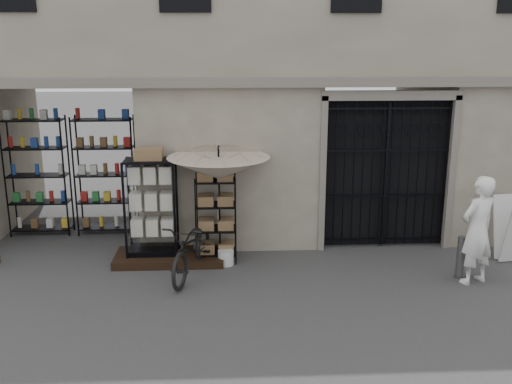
{
  "coord_description": "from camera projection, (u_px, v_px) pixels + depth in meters",
  "views": [
    {
      "loc": [
        -1.31,
        -8.46,
        3.95
      ],
      "look_at": [
        -0.8,
        1.4,
        1.35
      ],
      "focal_mm": 40.0,
      "sensor_mm": 36.0,
      "label": 1
    }
  ],
  "objects": [
    {
      "name": "ground",
      "position": [
        310.0,
        294.0,
        9.24
      ],
      "size": [
        80.0,
        80.0,
        0.0
      ],
      "primitive_type": "plane",
      "color": "black",
      "rests_on": "ground"
    },
    {
      "name": "step_platform",
      "position": [
        170.0,
        257.0,
        10.6
      ],
      "size": [
        2.0,
        0.9,
        0.15
      ],
      "primitive_type": "cube",
      "color": "black",
      "rests_on": "ground"
    },
    {
      "name": "white_bucket",
      "position": [
        226.0,
        258.0,
        10.41
      ],
      "size": [
        0.34,
        0.34,
        0.28
      ],
      "primitive_type": "cylinder",
      "rotation": [
        0.0,
        0.0,
        0.19
      ],
      "color": "silver",
      "rests_on": "ground"
    },
    {
      "name": "shop_shelving",
      "position": [
        72.0,
        176.0,
        11.88
      ],
      "size": [
        2.7,
        0.5,
        2.5
      ],
      "primitive_type": "cube",
      "color": "black",
      "rests_on": "ground"
    },
    {
      "name": "display_cabinet",
      "position": [
        151.0,
        212.0,
        10.43
      ],
      "size": [
        1.03,
        0.85,
        1.92
      ],
      "rotation": [
        0.0,
        0.0,
        -0.41
      ],
      "color": "black",
      "rests_on": "step_platform"
    },
    {
      "name": "steel_bollard",
      "position": [
        461.0,
        257.0,
        9.77
      ],
      "size": [
        0.17,
        0.17,
        0.75
      ],
      "primitive_type": "cylinder",
      "rotation": [
        0.0,
        0.0,
        0.27
      ],
      "color": "slate",
      "rests_on": "ground"
    },
    {
      "name": "wire_rack",
      "position": [
        216.0,
        219.0,
        10.48
      ],
      "size": [
        0.75,
        0.56,
        1.63
      ],
      "rotation": [
        0.0,
        0.0,
        0.07
      ],
      "color": "black",
      "rests_on": "ground"
    },
    {
      "name": "market_umbrella",
      "position": [
        219.0,
        162.0,
        10.14
      ],
      "size": [
        1.94,
        1.96,
        2.62
      ],
      "rotation": [
        0.0,
        0.0,
        0.24
      ],
      "color": "black",
      "rests_on": "ground"
    },
    {
      "name": "main_building",
      "position": [
        288.0,
        15.0,
        11.96
      ],
      "size": [
        14.0,
        4.0,
        9.0
      ],
      "primitive_type": "cube",
      "color": "#9D9581",
      "rests_on": "ground"
    },
    {
      "name": "shop_recess",
      "position": [
        67.0,
        169.0,
        11.34
      ],
      "size": [
        3.0,
        1.7,
        3.0
      ],
      "primitive_type": "cube",
      "color": "black",
      "rests_on": "ground"
    },
    {
      "name": "bicycle",
      "position": [
        193.0,
        275.0,
        9.98
      ],
      "size": [
        0.91,
        1.15,
        1.92
      ],
      "primitive_type": "imported",
      "rotation": [
        0.0,
        0.0,
        -0.26
      ],
      "color": "black",
      "rests_on": "ground"
    },
    {
      "name": "iron_gate",
      "position": [
        384.0,
        172.0,
        11.15
      ],
      "size": [
        2.5,
        0.21,
        3.0
      ],
      "color": "black",
      "rests_on": "ground"
    },
    {
      "name": "shopkeeper",
      "position": [
        472.0,
        282.0,
        9.69
      ],
      "size": [
        1.39,
        1.97,
        0.44
      ],
      "primitive_type": "imported",
      "rotation": [
        0.0,
        0.0,
        3.57
      ],
      "color": "white",
      "rests_on": "ground"
    }
  ]
}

